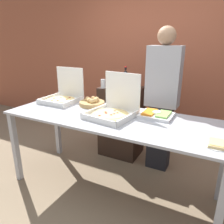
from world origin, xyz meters
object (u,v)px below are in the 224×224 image
Objects in this scene: paper_plate_front_right at (217,144)px; soda_bottle at (125,79)px; pizza_box_near_right at (63,96)px; bread_basket at (92,103)px; person_guest_cap at (162,99)px; soda_can_silver at (103,84)px; soda_can_colored at (116,82)px; pizza_box_near_left at (113,109)px; veggie_tray at (156,115)px.

paper_plate_front_right is 0.71× the size of soda_bottle.
pizza_box_near_right is 0.44m from bread_basket.
soda_bottle is 0.16× the size of person_guest_cap.
soda_can_silver is 0.20m from soda_can_colored.
pizza_box_near_right is 3.53× the size of soda_can_silver.
pizza_box_near_left reaches higher than soda_can_colored.
pizza_box_near_left is at bearing 166.68° from paper_plate_front_right.
person_guest_cap is (0.81, 0.07, -0.13)m from soda_can_silver.
soda_can_silver is at bearing 4.97° from person_guest_cap.
paper_plate_front_right is 0.74m from veggie_tray.
paper_plate_front_right is at bearing 126.35° from person_guest_cap.
soda_can_silver is at bearing 135.01° from pizza_box_near_left.
soda_can_colored is at bearing 142.51° from veggie_tray.
soda_bottle is at bearing 72.20° from bread_basket.
soda_bottle is 0.31m from soda_can_silver.
pizza_box_near_right is at bearing -137.15° from soda_bottle.
pizza_box_near_right reaches higher than paper_plate_front_right.
soda_bottle is at bearing 42.95° from pizza_box_near_right.
pizza_box_near_left reaches higher than pizza_box_near_right.
pizza_box_near_left is 0.76m from person_guest_cap.
pizza_box_near_right is at bearing -178.89° from bread_basket.
paper_plate_front_right is 1.62m from soda_bottle.
pizza_box_near_left is at bearing 63.91° from person_guest_cap.
person_guest_cap reaches higher than pizza_box_near_right.
bread_basket reaches higher than paper_plate_front_right.
soda_can_silver reaches higher than bread_basket.
pizza_box_near_left is 0.46m from bread_basket.
pizza_box_near_left is 0.83m from soda_bottle.
pizza_box_near_left reaches higher than veggie_tray.
paper_plate_front_right is 1.69× the size of soda_can_colored.
veggie_tray is (-0.60, 0.43, 0.01)m from paper_plate_front_right.
pizza_box_near_left is 1.04m from paper_plate_front_right.
veggie_tray is (1.26, -0.02, -0.05)m from pizza_box_near_right.
pizza_box_near_left is 0.87m from pizza_box_near_right.
paper_plate_front_right is at bearing -13.37° from pizza_box_near_right.
bread_basket is 0.64m from soda_bottle.
pizza_box_near_left is at bearing -74.51° from soda_bottle.
pizza_box_near_left is 0.87m from soda_can_colored.
bread_basket is at bearing 1.20° from pizza_box_near_right.
soda_bottle is at bearing 140.25° from paper_plate_front_right.
person_guest_cap reaches higher than soda_bottle.
soda_can_silver is (-0.89, 0.43, 0.17)m from veggie_tray.
soda_can_colored is at bearing 122.40° from pizza_box_near_left.
soda_can_silver reaches higher than veggie_tray.
pizza_box_near_right is at bearing 22.15° from person_guest_cap.
paper_plate_front_right is 1.72m from soda_can_silver.
person_guest_cap is (0.55, -0.10, -0.20)m from soda_bottle.
pizza_box_near_right is 0.87m from soda_bottle.
pizza_box_near_right is 2.09× the size of paper_plate_front_right.
bread_basket is (0.44, 0.01, -0.04)m from pizza_box_near_right.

